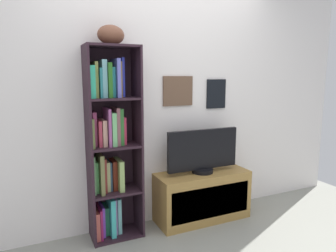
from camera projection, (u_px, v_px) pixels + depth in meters
name	position (u px, v px, depth m)	size (l,w,h in m)	color
back_wall	(156.00, 97.00, 3.04)	(4.80, 0.08, 2.59)	silver
bookshelf	(109.00, 145.00, 2.76)	(0.47, 0.30, 1.77)	black
football	(111.00, 35.00, 2.59)	(0.24, 0.17, 0.17)	brown
tv_stand	(202.00, 196.00, 3.19)	(0.99, 0.38, 0.51)	olive
television	(203.00, 151.00, 3.11)	(0.79, 0.22, 0.45)	black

